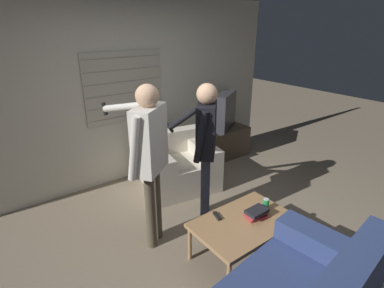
% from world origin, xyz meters
% --- Properties ---
extents(ground_plane, '(16.00, 16.00, 0.00)m').
position_xyz_m(ground_plane, '(0.00, 0.00, 0.00)').
color(ground_plane, '#7F705B').
extents(wall_back, '(5.20, 0.08, 2.55)m').
position_xyz_m(wall_back, '(-0.00, 2.03, 1.28)').
color(wall_back, '#BCB7A8').
rests_on(wall_back, ground_plane).
extents(armchair_beige, '(1.06, 0.98, 0.76)m').
position_xyz_m(armchair_beige, '(0.40, 1.30, 0.31)').
color(armchair_beige, beige).
rests_on(armchair_beige, ground_plane).
extents(coffee_table, '(0.99, 0.64, 0.42)m').
position_xyz_m(coffee_table, '(0.10, -0.26, 0.38)').
color(coffee_table, '#9E754C').
rests_on(coffee_table, ground_plane).
extents(tv_stand, '(0.86, 0.46, 0.51)m').
position_xyz_m(tv_stand, '(1.61, 1.68, 0.26)').
color(tv_stand, '#4C3D2D').
rests_on(tv_stand, ground_plane).
extents(tv, '(0.67, 0.52, 0.61)m').
position_xyz_m(tv, '(1.61, 1.68, 0.82)').
color(tv, '#2D2D33').
rests_on(tv, tv_stand).
extents(person_left_standing, '(0.52, 0.86, 1.71)m').
position_xyz_m(person_left_standing, '(-0.50, 0.47, 1.09)').
color(person_left_standing, '#4C4233').
rests_on(person_left_standing, ground_plane).
extents(person_right_standing, '(0.47, 0.73, 1.62)m').
position_xyz_m(person_right_standing, '(0.25, 0.53, 1.03)').
color(person_right_standing, '#33384C').
rests_on(person_right_standing, ground_plane).
extents(book_stack, '(0.25, 0.18, 0.10)m').
position_xyz_m(book_stack, '(0.24, -0.29, 0.47)').
color(book_stack, maroon).
rests_on(book_stack, coffee_table).
extents(soda_can, '(0.07, 0.07, 0.13)m').
position_xyz_m(soda_can, '(0.41, -0.26, 0.48)').
color(soda_can, '#238E47').
rests_on(soda_can, coffee_table).
extents(spare_remote, '(0.07, 0.14, 0.02)m').
position_xyz_m(spare_remote, '(-0.07, -0.05, 0.43)').
color(spare_remote, black).
rests_on(spare_remote, coffee_table).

